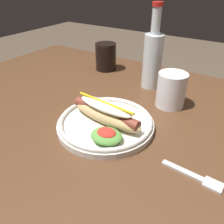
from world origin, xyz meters
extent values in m
cube|color=#51331E|center=(0.00, 0.00, 0.72)|extent=(1.46, 0.81, 0.04)
cylinder|color=#51331E|center=(-0.64, 0.31, 0.35)|extent=(0.06, 0.06, 0.70)
cylinder|color=silver|center=(-0.07, -0.09, 0.75)|extent=(0.25, 0.25, 0.02)
torus|color=silver|center=(-0.07, -0.09, 0.76)|extent=(0.24, 0.24, 0.01)
ellipsoid|color=tan|center=(-0.07, -0.09, 0.78)|extent=(0.21, 0.07, 0.04)
cylinder|color=brown|center=(-0.07, -0.09, 0.78)|extent=(0.19, 0.04, 0.03)
ellipsoid|color=silver|center=(-0.07, -0.09, 0.80)|extent=(0.16, 0.06, 0.02)
cylinder|color=yellow|center=(-0.07, -0.09, 0.81)|extent=(0.17, 0.02, 0.01)
ellipsoid|color=#5B9942|center=(-0.02, -0.15, 0.77)|extent=(0.07, 0.06, 0.02)
ellipsoid|color=red|center=(-0.02, -0.15, 0.78)|extent=(0.04, 0.04, 0.01)
cube|color=silver|center=(0.15, -0.13, 0.74)|extent=(0.09, 0.02, 0.00)
cube|color=silver|center=(0.21, -0.13, 0.74)|extent=(0.04, 0.03, 0.00)
cylinder|color=black|center=(-0.30, 0.25, 0.79)|extent=(0.08, 0.08, 0.10)
cylinder|color=white|center=(0.03, 0.11, 0.79)|extent=(0.08, 0.08, 0.10)
cylinder|color=silver|center=(-0.08, 0.20, 0.83)|extent=(0.06, 0.06, 0.18)
cylinder|color=silver|center=(-0.08, 0.20, 0.96)|extent=(0.03, 0.03, 0.08)
cylinder|color=red|center=(-0.08, 0.20, 1.00)|extent=(0.03, 0.03, 0.01)
camera|label=1|loc=(0.20, -0.48, 1.08)|focal=36.49mm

